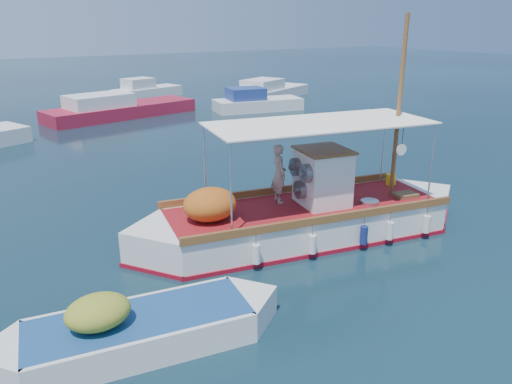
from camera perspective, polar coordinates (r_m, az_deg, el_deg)
ground at (r=14.86m, az=4.01°, el=-4.83°), size 160.00×160.00×0.00m
fishing_caique at (r=14.52m, az=5.40°, el=-3.05°), size 10.35×4.14×6.41m
dinghy at (r=10.25m, az=-13.39°, el=-15.41°), size 5.81×2.20×1.43m
bg_boat_n at (r=33.83m, az=-15.60°, el=9.03°), size 10.16×4.79×1.80m
bg_boat_ne at (r=35.17m, az=-0.06°, el=10.09°), size 6.34×3.21×1.80m
bg_boat_e at (r=40.71m, az=1.48°, el=11.32°), size 8.29×5.70×1.80m
bg_boat_far_n at (r=42.11m, az=-12.49°, el=11.15°), size 5.92×3.49×1.80m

